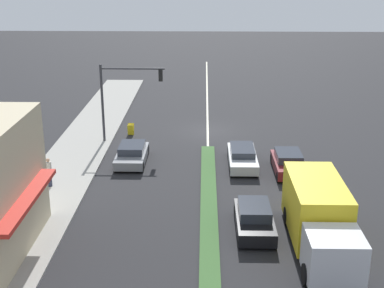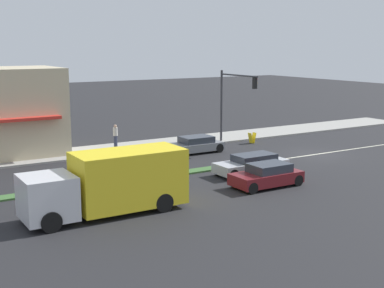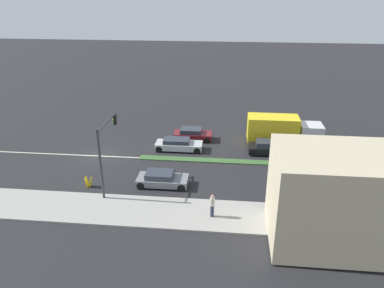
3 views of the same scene
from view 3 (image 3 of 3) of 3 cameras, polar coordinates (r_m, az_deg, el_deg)
The scene contains 14 objects.
ground_plane at distance 35.43m, azimuth 14.70°, elevation -3.03°, with size 160.00×160.00×0.00m, color #232326.
sidewalk_right at distance 27.82m, azimuth 18.28°, elevation -11.09°, with size 4.00×73.00×0.12m, color #9E9B93.
lane_marking_center at distance 37.02m, azimuth -13.96°, elevation -1.78°, with size 0.16×60.00×0.01m, color beige.
building_corner_store at distance 24.79m, azimuth 21.57°, elevation -7.72°, with size 6.39×8.21×6.01m.
traffic_signal_main at distance 29.26m, azimuth -13.07°, elevation -0.14°, with size 4.59×0.34×5.60m.
pedestrian at distance 26.39m, azimuth 3.10°, elevation -9.28°, with size 0.34×0.34×1.73m.
warning_aframe_sign at distance 31.57m, azimuth -15.45°, elevation -5.62°, with size 0.45×0.53×0.84m.
delivery_truck at distance 39.36m, azimuth 13.47°, elevation 2.10°, with size 2.44×7.50×2.87m.
suv_grey at distance 30.68m, azimuth -4.59°, elevation -5.33°, with size 1.88×4.12×1.18m.
hatchback_red at distance 35.22m, azimuth 27.09°, elevation -3.98°, with size 1.92×4.46×1.29m.
sedan_silver at distance 37.03m, azimuth -2.08°, elevation -0.08°, with size 1.77×4.60×1.19m.
suv_black at distance 36.92m, azimuth 11.65°, elevation -0.57°, with size 1.80×4.03×1.32m.
sedan_maroon at distance 39.46m, azimuth 0.07°, elevation 1.49°, with size 1.83×3.97×1.28m.
sedan_dark at distance 39.19m, azimuth 25.92°, elevation -1.09°, with size 1.73×4.25×1.35m.
Camera 3 is at (31.50, 12.20, 15.14)m, focal length 35.00 mm.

